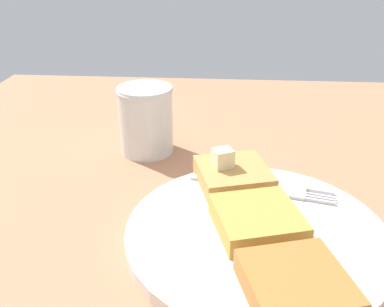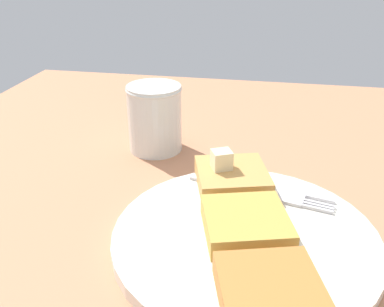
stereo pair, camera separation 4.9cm
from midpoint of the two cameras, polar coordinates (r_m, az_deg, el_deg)
name	(u,v)px [view 1 (the left image)]	position (r cm, az deg, el deg)	size (l,w,h in cm)	color
table_surface	(232,209)	(49.41, 2.51, -7.54)	(95.38, 95.38, 2.59)	#B67754
plate	(256,233)	(42.42, 5.23, -10.65)	(25.44, 25.44, 1.37)	silver
toast_slice_left	(231,175)	(48.70, 2.34, -2.98)	(7.82, 7.73, 2.07)	tan
toast_slice_middle	(257,220)	(41.47, 5.32, -8.87)	(7.82, 7.73, 2.07)	gold
toast_slice_right	(296,285)	(35.01, 9.66, -17.04)	(7.82, 7.73, 2.07)	#B36F32
butter_pat_primary	(223,158)	(47.83, 1.21, -0.69)	(2.13, 1.91, 2.13)	beige
fork	(271,189)	(48.04, 7.64, -4.84)	(5.27, 15.87, 0.36)	silver
syrup_jar	(146,123)	(58.77, -8.52, 4.04)	(7.53, 7.53, 9.22)	#48210D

